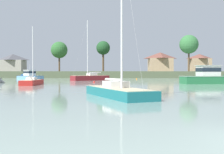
# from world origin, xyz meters

# --- Properties ---
(far_shore_bank) EXTENTS (199.26, 59.24, 2.16)m
(far_shore_bank) POSITION_xyz_m (0.00, 108.72, 1.08)
(far_shore_bank) COLOR #4C563D
(far_shore_bank) RESTS_ON ground
(cruiser_skyblue) EXTENTS (9.21, 7.63, 5.35)m
(cruiser_skyblue) POSITION_xyz_m (-29.49, 68.78, 0.55)
(cruiser_skyblue) COLOR #669ECC
(cruiser_skyblue) RESTS_ON ground
(dinghy_sand) EXTENTS (1.67, 3.65, 0.69)m
(dinghy_sand) POSITION_xyz_m (20.96, 71.72, 0.17)
(dinghy_sand) COLOR tan
(dinghy_sand) RESTS_ON ground
(sailboat_maroon) EXTENTS (9.06, 7.91, 14.98)m
(sailboat_maroon) POSITION_xyz_m (-10.90, 57.41, 0.32)
(sailboat_maroon) COLOR maroon
(sailboat_maroon) RESTS_ON ground
(sailboat_teal) EXTENTS (6.29, 9.71, 13.79)m
(sailboat_teal) POSITION_xyz_m (-4.74, 15.53, 0.27)
(sailboat_teal) COLOR #196B70
(sailboat_teal) RESTS_ON ground
(cruiser_green) EXTENTS (11.18, 4.96, 5.75)m
(cruiser_green) POSITION_xyz_m (12.35, 40.68, 0.75)
(cruiser_green) COLOR #236B3D
(cruiser_green) RESTS_ON ground
(sailboat_red) EXTENTS (2.31, 7.26, 10.17)m
(sailboat_red) POSITION_xyz_m (-18.53, 36.38, 0.22)
(sailboat_red) COLOR #B2231E
(sailboat_red) RESTS_ON ground
(mooring_buoy_orange) EXTENTS (0.37, 0.37, 0.42)m
(mooring_buoy_orange) POSITION_xyz_m (0.81, 66.86, 0.07)
(mooring_buoy_orange) COLOR orange
(mooring_buoy_orange) RESTS_ON ground
(mooring_buoy_white) EXTENTS (0.44, 0.44, 0.49)m
(mooring_buoy_white) POSITION_xyz_m (-24.54, 49.48, 0.08)
(mooring_buoy_white) COLOR white
(mooring_buoy_white) RESTS_ON ground
(mooring_buoy_red) EXTENTS (0.39, 0.39, 0.44)m
(mooring_buoy_red) POSITION_xyz_m (-9.10, 45.70, 0.07)
(mooring_buoy_red) COLOR red
(mooring_buoy_red) RESTS_ON ground
(shore_tree_center) EXTENTS (5.27, 5.27, 11.58)m
(shore_tree_center) POSITION_xyz_m (-9.59, 97.77, 10.96)
(shore_tree_center) COLOR brown
(shore_tree_center) RESTS_ON far_shore_bank
(shore_tree_inland_c) EXTENTS (6.06, 6.06, 11.75)m
(shore_tree_inland_c) POSITION_xyz_m (18.82, 81.43, 10.83)
(shore_tree_inland_c) COLOR brown
(shore_tree_inland_c) RESTS_ON far_shore_bank
(shore_tree_far_right) EXTENTS (6.05, 6.05, 10.83)m
(shore_tree_far_right) POSITION_xyz_m (-25.45, 92.75, 9.91)
(shore_tree_far_right) COLOR brown
(shore_tree_far_right) RESTS_ON far_shore_bank
(cottage_behind_trees) EXTENTS (9.24, 10.23, 7.30)m
(cottage_behind_trees) POSITION_xyz_m (12.44, 99.18, 5.94)
(cottage_behind_trees) COLOR tan
(cottage_behind_trees) RESTS_ON far_shore_bank
(cottage_near_water) EXTENTS (11.06, 8.55, 7.90)m
(cottage_near_water) POSITION_xyz_m (-52.02, 118.45, 6.25)
(cottage_near_water) COLOR #9E998E
(cottage_near_water) RESTS_ON far_shore_bank
(cottage_hillside) EXTENTS (8.08, 10.01, 7.23)m
(cottage_hillside) POSITION_xyz_m (30.45, 108.54, 5.89)
(cottage_hillside) COLOR tan
(cottage_hillside) RESTS_ON far_shore_bank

